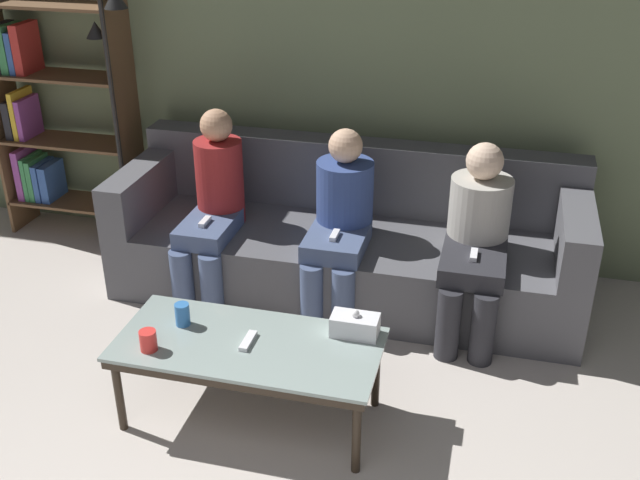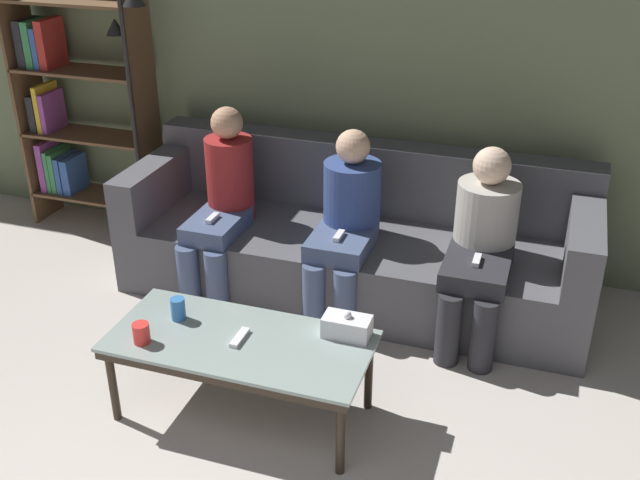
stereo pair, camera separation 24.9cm
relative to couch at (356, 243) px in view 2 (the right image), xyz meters
name	(u,v)px [view 2 (the right image)]	position (x,y,z in m)	size (l,w,h in m)	color
wall_back	(384,60)	(0.00, 0.53, 0.99)	(12.00, 0.06, 2.60)	#707F5B
couch	(356,243)	(0.00, 0.00, 0.00)	(2.75, 0.92, 0.85)	#515156
coffee_table	(240,347)	(-0.18, -1.32, 0.08)	(1.21, 0.56, 0.43)	#8C9E99
cup_near_left	(178,309)	(-0.52, -1.25, 0.17)	(0.07, 0.07, 0.11)	#3372BF
cup_near_right	(141,333)	(-0.59, -1.48, 0.17)	(0.08, 0.08, 0.10)	red
tissue_box	(347,326)	(0.28, -1.14, 0.17)	(0.22, 0.12, 0.13)	white
game_remote	(240,338)	(-0.18, -1.32, 0.13)	(0.04, 0.15, 0.02)	white
bookshelf	(70,106)	(-2.15, 0.30, 0.57)	(0.95, 0.32, 1.80)	brown
standing_lamp	(134,93)	(-1.54, 0.16, 0.75)	(0.31, 0.26, 1.72)	black
seated_person_left_end	(223,200)	(-0.76, -0.23, 0.27)	(0.31, 0.65, 1.12)	#47567A
seated_person_mid_left	(347,219)	(0.00, -0.22, 0.26)	(0.33, 0.64, 1.06)	#47567A
seated_person_mid_right	(482,241)	(0.76, -0.24, 0.25)	(0.34, 0.72, 1.05)	#28282D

